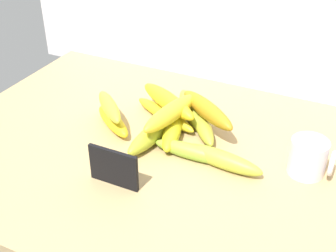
% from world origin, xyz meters
% --- Properties ---
extents(counter_top, '(1.10, 0.76, 0.03)m').
position_xyz_m(counter_top, '(0.00, 0.00, 0.01)').
color(counter_top, tan).
rests_on(counter_top, ground).
extents(chalkboard_sign, '(0.11, 0.02, 0.08)m').
position_xyz_m(chalkboard_sign, '(-0.06, -0.15, 0.07)').
color(chalkboard_sign, black).
rests_on(chalkboard_sign, counter_top).
extents(coffee_mug, '(0.09, 0.08, 0.08)m').
position_xyz_m(coffee_mug, '(0.29, 0.06, 0.07)').
color(coffee_mug, silver).
rests_on(coffee_mug, counter_top).
extents(banana_0, '(0.14, 0.18, 0.04)m').
position_xyz_m(banana_0, '(0.03, 0.12, 0.05)').
color(banana_0, '#ADB533').
rests_on(banana_0, counter_top).
extents(banana_1, '(0.19, 0.06, 0.04)m').
position_xyz_m(banana_1, '(0.12, 0.00, 0.05)').
color(banana_1, '#ADB935').
rests_on(banana_1, counter_top).
extents(banana_2, '(0.08, 0.16, 0.04)m').
position_xyz_m(banana_2, '(-0.02, 0.05, 0.05)').
color(banana_2, yellow).
rests_on(banana_2, counter_top).
extents(banana_3, '(0.18, 0.04, 0.04)m').
position_xyz_m(banana_3, '(0.05, 0.00, 0.05)').
color(banana_3, '#8CB534').
rests_on(banana_3, counter_top).
extents(banana_4, '(0.15, 0.12, 0.04)m').
position_xyz_m(banana_4, '(-0.17, 0.03, 0.05)').
color(banana_4, yellow).
rests_on(banana_4, counter_top).
extents(banana_5, '(0.15, 0.18, 0.04)m').
position_xyz_m(banana_5, '(-0.02, 0.17, 0.05)').
color(banana_5, '#A5B533').
rests_on(banana_5, counter_top).
extents(banana_6, '(0.06, 0.20, 0.04)m').
position_xyz_m(banana_6, '(-0.05, 0.02, 0.05)').
color(banana_6, gold).
rests_on(banana_6, counter_top).
extents(banana_7, '(0.21, 0.11, 0.03)m').
position_xyz_m(banana_7, '(-0.07, 0.12, 0.05)').
color(banana_7, gold).
rests_on(banana_7, counter_top).
extents(banana_8, '(0.19, 0.15, 0.04)m').
position_xyz_m(banana_8, '(0.04, 0.12, 0.09)').
color(banana_8, '#AA7C19').
rests_on(banana_8, banana_0).
extents(banana_9, '(0.20, 0.14, 0.04)m').
position_xyz_m(banana_9, '(-0.07, 0.12, 0.09)').
color(banana_9, yellow).
rests_on(banana_9, banana_7).
extents(banana_10, '(0.14, 0.13, 0.03)m').
position_xyz_m(banana_10, '(-0.18, 0.04, 0.08)').
color(banana_10, gold).
rests_on(banana_10, banana_4).
extents(banana_11, '(0.08, 0.20, 0.04)m').
position_xyz_m(banana_11, '(-0.03, 0.06, 0.09)').
color(banana_11, yellow).
rests_on(banana_11, banana_2).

